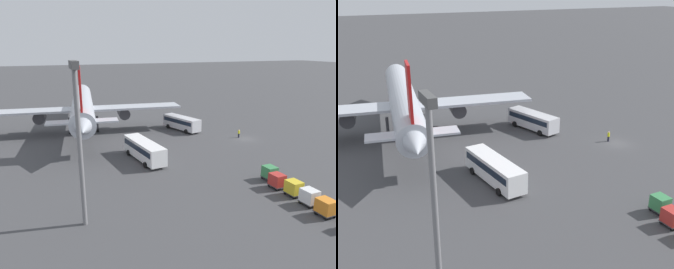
% 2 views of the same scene
% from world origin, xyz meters
% --- Properties ---
extents(ground_plane, '(600.00, 600.00, 0.00)m').
position_xyz_m(ground_plane, '(0.00, 0.00, 0.00)').
color(ground_plane, '#424244').
extents(airplane, '(50.38, 43.79, 15.62)m').
position_xyz_m(airplane, '(19.19, 30.26, 5.87)').
color(airplane, '#B2B7C1').
rests_on(airplane, ground).
extents(shuttle_bus_near, '(10.67, 5.59, 3.11)m').
position_xyz_m(shuttle_bus_near, '(11.87, 9.14, 1.87)').
color(shuttle_bus_near, silver).
rests_on(shuttle_bus_near, ground).
extents(shuttle_bus_far, '(11.77, 4.17, 3.28)m').
position_xyz_m(shuttle_bus_far, '(-4.57, 23.57, 1.97)').
color(shuttle_bus_far, white).
rests_on(shuttle_bus_far, ground).
extents(worker_person, '(0.38, 0.38, 1.74)m').
position_xyz_m(worker_person, '(1.37, 0.54, 0.87)').
color(worker_person, '#1E1E2D').
rests_on(worker_person, ground).
extents(cargo_cart_red, '(2.05, 1.75, 2.06)m').
position_xyz_m(cargo_cart_red, '(-22.38, 10.37, 1.19)').
color(cargo_cart_red, '#38383D').
rests_on(cargo_cart_red, ground).
extents(cargo_cart_green, '(2.05, 1.75, 2.06)m').
position_xyz_m(cargo_cart_green, '(-19.64, 9.41, 1.19)').
color(cargo_cart_green, '#38383D').
rests_on(cargo_cart_green, ground).
extents(light_pole, '(2.80, 0.70, 17.49)m').
position_xyz_m(light_pole, '(-22.07, 36.05, 10.73)').
color(light_pole, slate).
rests_on(light_pole, ground).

